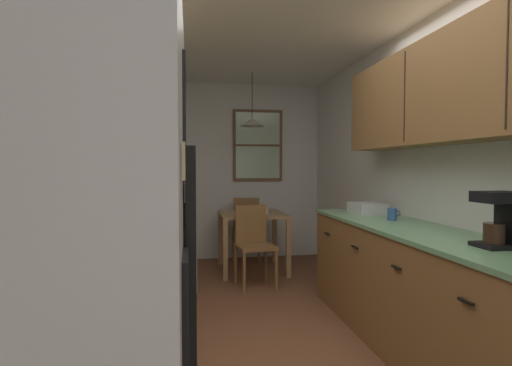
{
  "coord_description": "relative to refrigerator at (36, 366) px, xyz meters",
  "views": [
    {
      "loc": [
        -0.61,
        -2.29,
        1.34
      ],
      "look_at": [
        -0.02,
        1.3,
        1.19
      ],
      "focal_mm": 28.39,
      "sensor_mm": 36.0,
      "label": 1
    }
  ],
  "objects": [
    {
      "name": "ground_plane",
      "position": [
        0.96,
        2.3,
        -0.88
      ],
      "size": [
        12.0,
        12.0,
        0.0
      ],
      "primitive_type": "plane",
      "color": "brown"
    },
    {
      "name": "table_serving_bowl",
      "position": [
        1.26,
        4.05,
        -0.1
      ],
      "size": [
        0.17,
        0.17,
        0.06
      ],
      "primitive_type": "cylinder",
      "color": "silver",
      "rests_on": "dining_table"
    },
    {
      "name": "dish_towel",
      "position": [
        0.32,
        0.87,
        -0.38
      ],
      "size": [
        0.02,
        0.16,
        0.24
      ],
      "primitive_type": "cube",
      "color": "beige"
    },
    {
      "name": "storage_canister",
      "position": [
        -0.04,
        1.14,
        0.1
      ],
      "size": [
        0.12,
        0.12,
        0.16
      ],
      "color": "red",
      "rests_on": "counter_left"
    },
    {
      "name": "counter_right",
      "position": [
        1.96,
        1.38,
        -0.43
      ],
      "size": [
        0.64,
        3.3,
        0.9
      ],
      "color": "brown",
      "rests_on": "ground"
    },
    {
      "name": "trash_bin",
      "position": [
        0.26,
        3.31,
        -0.59
      ],
      "size": [
        0.34,
        0.34,
        0.58
      ],
      "primitive_type": "cylinder",
      "color": "silver",
      "rests_on": "ground"
    },
    {
      "name": "wall_back",
      "position": [
        0.96,
        4.95,
        0.4
      ],
      "size": [
        4.4,
        0.1,
        2.55
      ],
      "primitive_type": "cube",
      "color": "silver",
      "rests_on": "ground"
    },
    {
      "name": "pendant_light",
      "position": [
        1.15,
        4.13,
        1.03
      ],
      "size": [
        0.32,
        0.32,
        0.69
      ],
      "color": "black"
    },
    {
      "name": "ceiling_slab",
      "position": [
        0.96,
        2.3,
        1.71
      ],
      "size": [
        4.4,
        9.0,
        0.08
      ],
      "primitive_type": "cube",
      "color": "white"
    },
    {
      "name": "refrigerator",
      "position": [
        0.0,
        0.0,
        0.0
      ],
      "size": [
        0.71,
        0.79,
        1.76
      ],
      "color": "silver",
      "rests_on": "ground"
    },
    {
      "name": "dining_chair_far",
      "position": [
        1.16,
        4.77,
        -0.38
      ],
      "size": [
        0.45,
        0.45,
        0.9
      ],
      "color": "brown",
      "rests_on": "ground"
    },
    {
      "name": "upper_cabinets_left",
      "position": [
        -0.18,
        2.02,
        0.94
      ],
      "size": [
        0.33,
        2.17,
        0.69
      ],
      "color": "brown"
    },
    {
      "name": "microwave_over_range",
      "position": [
        -0.15,
        0.72,
        0.73
      ],
      "size": [
        0.39,
        0.63,
        0.32
      ],
      "color": "white"
    },
    {
      "name": "mug_by_coffeemaker",
      "position": [
        2.0,
        2.1,
        0.07
      ],
      "size": [
        0.11,
        0.08,
        0.1
      ],
      "color": "#335999",
      "rests_on": "counter_right"
    },
    {
      "name": "coffee_maker",
      "position": [
        2.04,
        0.96,
        0.18
      ],
      "size": [
        0.22,
        0.18,
        0.31
      ],
      "color": "black",
      "rests_on": "counter_right"
    },
    {
      "name": "dining_table",
      "position": [
        1.15,
        4.13,
        -0.26
      ],
      "size": [
        0.82,
        0.86,
        0.75
      ],
      "color": "#A87F51",
      "rests_on": "ground"
    },
    {
      "name": "wall_left",
      "position": [
        -0.39,
        2.3,
        0.4
      ],
      "size": [
        0.1,
        9.0,
        2.55
      ],
      "primitive_type": "cube",
      "color": "silver",
      "rests_on": "ground"
    },
    {
      "name": "dish_rack",
      "position": [
        2.02,
        2.6,
        0.07
      ],
      "size": [
        0.28,
        0.34,
        0.1
      ],
      "primitive_type": "cube",
      "color": "silver",
      "rests_on": "counter_right"
    },
    {
      "name": "dining_chair_near",
      "position": [
        1.06,
        3.49,
        -0.38
      ],
      "size": [
        0.45,
        0.45,
        0.9
      ],
      "color": "brown",
      "rests_on": "ground"
    },
    {
      "name": "back_window",
      "position": [
        1.34,
        4.88,
        0.77
      ],
      "size": [
        0.73,
        0.05,
        1.04
      ],
      "color": "brown"
    },
    {
      "name": "counter_left",
      "position": [
        -0.04,
        2.07,
        -0.43
      ],
      "size": [
        0.64,
        2.09,
        0.9
      ],
      "color": "brown",
      "rests_on": "ground"
    },
    {
      "name": "wall_right",
      "position": [
        2.31,
        2.3,
        0.4
      ],
      "size": [
        0.1,
        9.0,
        2.55
      ],
      "primitive_type": "cube",
      "color": "silver",
      "rests_on": "ground"
    },
    {
      "name": "upper_cabinets_right",
      "position": [
        2.1,
        1.33,
        0.98
      ],
      "size": [
        0.33,
        2.98,
        0.73
      ],
      "color": "brown"
    }
  ]
}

